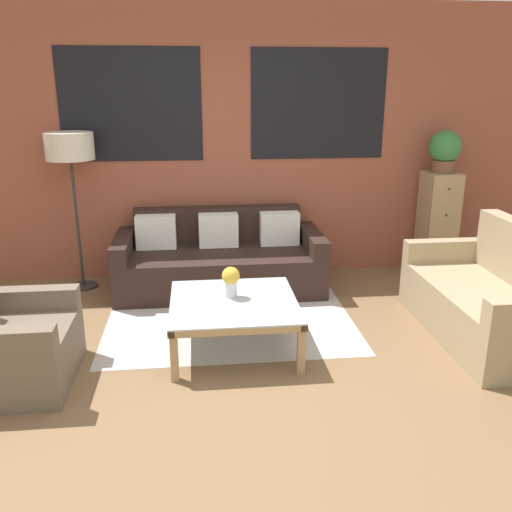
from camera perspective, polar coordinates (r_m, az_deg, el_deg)
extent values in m
plane|color=brown|center=(3.85, -0.56, -13.60)|extent=(16.00, 16.00, 0.00)
cube|color=brown|center=(5.76, -3.10, 11.65)|extent=(8.40, 0.08, 2.80)
cube|color=black|center=(5.71, -13.05, 15.22)|extent=(1.40, 0.01, 1.10)
cube|color=black|center=(5.81, 6.61, 15.57)|extent=(1.40, 0.01, 1.10)
cube|color=#BCB7B2|center=(4.90, -2.81, -6.39)|extent=(2.15, 1.74, 0.00)
cube|color=black|center=(5.41, -3.76, -1.82)|extent=(1.73, 0.72, 0.40)
cube|color=black|center=(5.77, -4.01, 1.40)|extent=(1.73, 0.16, 0.78)
cube|color=black|center=(5.50, -13.68, -0.97)|extent=(0.16, 0.88, 0.58)
cube|color=black|center=(5.57, 5.91, -0.32)|extent=(0.16, 0.88, 0.58)
cube|color=white|center=(5.58, -10.49, 2.51)|extent=(0.40, 0.16, 0.34)
cube|color=white|center=(5.56, -3.97, 2.73)|extent=(0.40, 0.16, 0.34)
cube|color=white|center=(5.62, 2.49, 2.91)|extent=(0.40, 0.16, 0.34)
cube|color=tan|center=(4.80, 21.87, -5.54)|extent=(0.64, 1.31, 0.42)
cube|color=tan|center=(5.41, 19.23, -1.57)|extent=(0.80, 0.14, 0.62)
cube|color=#6B5B4C|center=(4.15, -23.12, -9.55)|extent=(0.64, 0.57, 0.40)
cube|color=#6B5B4C|center=(4.44, -22.98, -6.56)|extent=(0.80, 0.14, 0.56)
cube|color=silver|center=(4.19, -2.37, -4.78)|extent=(0.97, 0.97, 0.01)
cube|color=tan|center=(3.79, -1.87, -7.86)|extent=(0.97, 0.05, 0.05)
cube|color=tan|center=(4.63, -2.77, -2.98)|extent=(0.97, 0.05, 0.05)
cube|color=tan|center=(4.20, -8.68, -5.38)|extent=(0.05, 0.97, 0.05)
cube|color=tan|center=(4.26, 3.86, -4.90)|extent=(0.05, 0.97, 0.05)
cube|color=tan|center=(3.87, -8.61, -10.29)|extent=(0.05, 0.05, 0.39)
cube|color=tan|center=(3.93, 4.78, -9.69)|extent=(0.06, 0.05, 0.39)
cube|color=tan|center=(4.68, -8.24, -5.17)|extent=(0.05, 0.06, 0.39)
cube|color=tan|center=(4.73, 2.72, -4.76)|extent=(0.06, 0.06, 0.39)
cylinder|color=#2D2D2D|center=(5.88, -17.68, -3.00)|extent=(0.28, 0.28, 0.02)
cylinder|color=#2D2D2D|center=(5.69, -18.28, 3.17)|extent=(0.03, 0.03, 1.29)
cylinder|color=beige|center=(5.56, -19.05, 10.89)|extent=(0.46, 0.46, 0.26)
cube|color=tan|center=(6.19, 18.52, 3.25)|extent=(0.33, 0.38, 1.11)
sphere|color=#38332D|center=(5.94, 19.68, 6.67)|extent=(0.02, 0.02, 0.02)
sphere|color=#38332D|center=(5.99, 19.41, 4.06)|extent=(0.02, 0.02, 0.02)
sphere|color=#38332D|center=(6.06, 19.14, 1.51)|extent=(0.02, 0.02, 0.02)
sphere|color=#38332D|center=(6.13, 18.89, -0.98)|extent=(0.02, 0.02, 0.02)
cylinder|color=brown|center=(6.08, 19.09, 8.91)|extent=(0.23, 0.23, 0.13)
sphere|color=#387A3D|center=(6.06, 19.28, 10.82)|extent=(0.33, 0.33, 0.33)
cylinder|color=silver|center=(4.24, -2.65, -3.52)|extent=(0.09, 0.09, 0.13)
sphere|color=gold|center=(4.20, -2.67, -2.09)|extent=(0.14, 0.14, 0.14)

